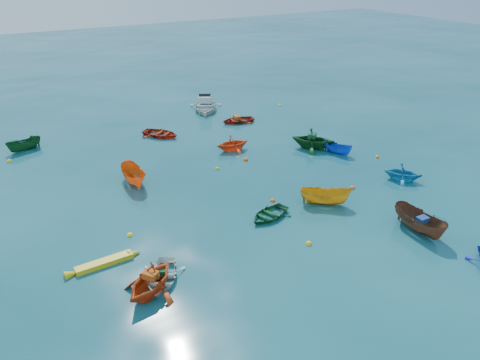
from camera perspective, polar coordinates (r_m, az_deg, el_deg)
ground at (r=27.10m, az=5.22°, el=-4.83°), size 160.00×160.00×0.00m
dinghy_white_near at (r=22.74m, az=-9.54°, el=-11.99°), size 3.29×3.56×0.60m
sampan_brown_mid at (r=27.76m, az=20.86°, el=-5.83°), size 1.37×3.50×1.34m
dinghy_orange_w at (r=22.14m, az=-10.72°, el=-13.33°), size 4.00×3.90×1.60m
sampan_yellow_mid at (r=29.08m, az=10.26°, el=-2.86°), size 3.13×2.77×1.18m
dinghy_green_e at (r=27.28m, az=3.54°, el=-4.54°), size 3.16×2.66×0.56m
dinghy_cyan_se at (r=33.39m, az=19.10°, el=0.02°), size 3.20×3.25×1.30m
sampan_orange_n at (r=31.90m, az=-12.70°, el=-0.36°), size 1.32×3.34×1.28m
dinghy_green_n at (r=37.08m, az=8.82°, el=3.83°), size 4.31×4.34×1.73m
dinghy_red_ne at (r=42.45m, az=-0.26°, el=7.07°), size 3.21×2.51×0.61m
sampan_blue_far at (r=36.55m, az=11.73°, el=3.24°), size 1.74×2.56×0.93m
dinghy_red_far at (r=39.69m, az=-9.64°, el=5.30°), size 3.72×3.89×0.66m
dinghy_orange_far at (r=36.32m, az=-0.91°, el=3.66°), size 2.70×2.36×1.35m
sampan_green_far at (r=39.96m, az=-24.70°, el=3.33°), size 2.85×1.68×1.04m
kayak_yellow at (r=24.35m, az=-16.17°, el=-9.89°), size 3.56×0.71×0.35m
motorboat_white at (r=45.92m, az=-4.25°, el=8.49°), size 4.92×5.48×1.54m
tarp_green_a at (r=22.55m, az=-9.58°, el=-10.96°), size 0.70×0.66×0.27m
tarp_blue_a at (r=27.27m, az=21.36°, el=-4.51°), size 0.61×0.47×0.29m
tarp_orange_a at (r=21.58m, az=-10.86°, el=-11.29°), size 0.78×0.81×0.31m
tarp_green_b at (r=36.72m, az=8.78°, el=5.37°), size 0.94×0.93×0.37m
tarp_orange_b at (r=42.27m, az=-0.39°, el=7.65°), size 0.61×0.74×0.33m
buoy_ye_a at (r=25.14m, az=8.38°, el=-7.75°), size 0.36×0.36×0.36m
buoy_or_b at (r=31.27m, az=13.53°, el=-1.02°), size 0.36×0.36×0.36m
buoy_ye_b at (r=26.26m, az=-13.27°, el=-6.62°), size 0.35×0.35×0.35m
buoy_or_c at (r=28.97m, az=4.00°, el=-2.59°), size 0.32×0.32×0.32m
buoy_ye_c at (r=33.12m, az=-2.79°, el=1.32°), size 0.33×0.33×0.33m
buoy_or_d at (r=36.47m, az=16.37°, el=2.65°), size 0.34×0.34×0.34m
buoy_ye_d at (r=38.22m, az=-26.31°, el=2.00°), size 0.37×0.37×0.37m
buoy_or_e at (r=34.52m, az=0.70°, el=2.42°), size 0.38×0.38×0.38m
buoy_ye_e at (r=47.33m, az=4.88°, el=9.01°), size 0.36×0.36×0.36m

